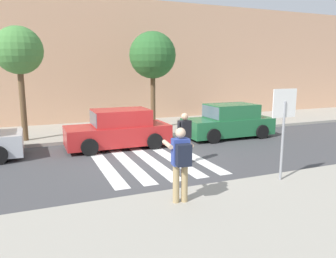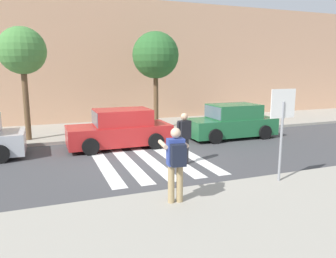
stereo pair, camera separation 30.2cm
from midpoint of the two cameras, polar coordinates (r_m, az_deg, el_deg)
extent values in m
plane|color=#424244|center=(11.50, -3.92, -5.44)|extent=(120.00, 120.00, 0.00)
cube|color=#9E998C|center=(6.34, 15.52, -18.90)|extent=(60.00, 6.00, 0.14)
cube|color=#9E998C|center=(17.13, -10.39, -0.08)|extent=(60.00, 4.80, 0.14)
cube|color=tan|center=(21.19, -13.31, 11.24)|extent=(56.00, 4.00, 7.10)
cube|color=silver|center=(11.30, -11.99, -5.92)|extent=(0.44, 5.20, 0.01)
cube|color=silver|center=(11.46, -8.05, -5.55)|extent=(0.44, 5.20, 0.01)
cube|color=silver|center=(11.68, -4.23, -5.18)|extent=(0.44, 5.20, 0.01)
cube|color=silver|center=(11.95, -0.58, -4.79)|extent=(0.44, 5.20, 0.01)
cube|color=silver|center=(12.26, 2.90, -4.41)|extent=(0.44, 5.20, 0.01)
cylinder|color=gray|center=(9.28, 18.44, -2.05)|extent=(0.07, 0.07, 2.15)
cube|color=white|center=(9.14, 18.75, 4.27)|extent=(0.76, 0.03, 0.76)
cube|color=red|center=(9.15, 18.68, 4.28)|extent=(0.66, 0.02, 0.66)
cylinder|color=tan|center=(7.49, 0.24, -9.53)|extent=(0.15, 0.15, 0.88)
cylinder|color=tan|center=(7.54, 1.72, -9.39)|extent=(0.15, 0.15, 0.88)
cube|color=#33479E|center=(7.30, 1.00, -3.99)|extent=(0.41, 0.29, 0.60)
sphere|color=beige|center=(7.20, 1.01, -0.67)|extent=(0.23, 0.23, 0.23)
cylinder|color=beige|center=(7.41, -1.26, -2.69)|extent=(0.17, 0.59, 0.10)
cylinder|color=beige|center=(7.54, 2.28, -2.47)|extent=(0.17, 0.59, 0.10)
cube|color=black|center=(7.63, 0.15, -2.07)|extent=(0.15, 0.12, 0.10)
cube|color=black|center=(7.09, 1.53, -4.59)|extent=(0.34, 0.24, 0.48)
cylinder|color=#232328|center=(10.84, 1.66, -4.00)|extent=(0.15, 0.15, 0.88)
cylinder|color=#232328|center=(10.96, 2.49, -3.84)|extent=(0.15, 0.15, 0.88)
cube|color=black|center=(10.74, 2.10, -0.09)|extent=(0.43, 0.32, 0.60)
sphere|color=tan|center=(10.67, 2.12, 2.18)|extent=(0.23, 0.23, 0.23)
cylinder|color=black|center=(10.60, 1.08, -0.34)|extent=(0.10, 0.10, 0.58)
cylinder|color=black|center=(10.89, 3.10, -0.06)|extent=(0.10, 0.10, 0.58)
cylinder|color=black|center=(13.98, -27.56, -2.41)|extent=(0.64, 0.22, 0.64)
cube|color=red|center=(13.38, -9.39, -0.97)|extent=(4.10, 1.70, 0.76)
cube|color=red|center=(13.30, -8.85, 2.04)|extent=(2.20, 1.56, 0.64)
cube|color=slate|center=(13.09, -13.40, 1.74)|extent=(0.10, 1.50, 0.54)
cube|color=slate|center=(13.56, -4.87, 2.28)|extent=(0.10, 1.50, 0.51)
cylinder|color=black|center=(12.38, -14.19, -3.06)|extent=(0.64, 0.22, 0.64)
cylinder|color=black|center=(14.03, -15.23, -1.55)|extent=(0.64, 0.22, 0.64)
cylinder|color=black|center=(12.97, -3.02, -2.14)|extent=(0.64, 0.22, 0.64)
cylinder|color=black|center=(14.55, -5.27, -0.80)|extent=(0.64, 0.22, 0.64)
cube|color=#236B3D|center=(15.40, 9.84, 0.50)|extent=(4.10, 1.70, 0.76)
cube|color=#236B3D|center=(15.38, 10.39, 3.11)|extent=(2.20, 1.56, 0.64)
cube|color=slate|center=(14.83, 6.91, 2.94)|extent=(0.10, 1.50, 0.54)
cube|color=slate|center=(15.93, 13.33, 3.24)|extent=(0.10, 1.50, 0.51)
cylinder|color=black|center=(14.08, 7.29, -1.22)|extent=(0.64, 0.22, 0.64)
cylinder|color=black|center=(15.54, 4.17, -0.06)|extent=(0.64, 0.22, 0.64)
cylinder|color=black|center=(15.48, 15.48, -0.46)|extent=(0.64, 0.22, 0.64)
cylinder|color=black|center=(16.83, 11.92, 0.54)|extent=(0.64, 0.22, 0.64)
cylinder|color=brown|center=(15.05, -24.49, 4.08)|extent=(0.24, 0.24, 3.17)
sphere|color=#47843D|center=(15.00, -25.12, 12.32)|extent=(1.94, 1.94, 1.94)
cylinder|color=brown|center=(16.62, -3.15, 5.19)|extent=(0.24, 0.24, 2.98)
sphere|color=#2D662D|center=(16.56, -3.23, 12.73)|extent=(2.30, 2.30, 2.30)
camera|label=1|loc=(0.15, -90.77, -0.14)|focal=35.00mm
camera|label=2|loc=(0.15, 89.23, 0.14)|focal=35.00mm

